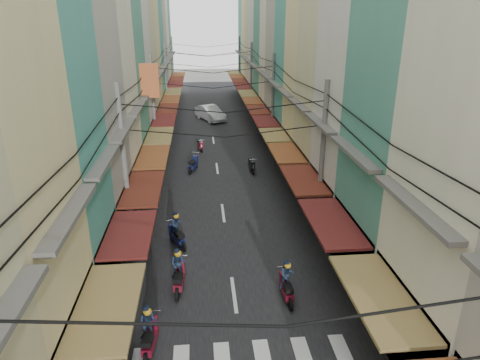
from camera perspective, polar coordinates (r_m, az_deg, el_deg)
ground at (r=20.33m, az=-1.28°, el=-11.72°), size 160.00×160.00×0.00m
road at (r=38.66m, az=-3.47°, el=4.52°), size 10.00×80.00×0.02m
sidewalk_left at (r=39.00m, az=-13.08°, el=4.18°), size 3.00×80.00×0.06m
sidewalk_right at (r=39.39m, az=6.05°, el=4.79°), size 3.00×80.00×0.06m
building_row_left at (r=34.30m, az=-17.67°, el=18.11°), size 7.80×67.67×23.70m
building_row_right at (r=34.74m, az=10.27°, el=18.14°), size 7.80×68.98×22.59m
utility_poles at (r=32.38m, az=-3.39°, el=13.21°), size 10.20×66.13×8.20m
white_car at (r=48.64m, az=-3.95°, el=7.96°), size 6.19×4.43×2.04m
bicycle at (r=24.02m, az=16.12°, el=-7.10°), size 1.85×1.32×1.20m
moving_scooters at (r=22.25m, az=-4.94°, el=-7.00°), size 6.19×25.69×1.99m
parked_scooters at (r=17.98m, az=14.95°, el=-15.59°), size 13.46×15.42×1.01m
pedestrians at (r=19.92m, az=-12.55°, el=-9.49°), size 11.86×23.67×2.22m
market_umbrella at (r=15.86m, az=25.13°, el=-14.68°), size 2.43×2.43×2.57m
traffic_sign at (r=19.71m, az=16.11°, el=-5.96°), size 0.10×0.69×3.16m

